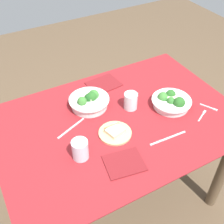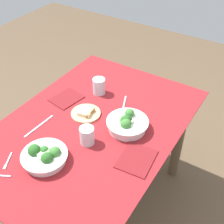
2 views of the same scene
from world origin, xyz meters
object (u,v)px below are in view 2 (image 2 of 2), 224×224
object	(u,v)px
broccoli_bowl_near	(127,124)
broccoli_bowl_far	(45,156)
fork_by_near_bowl	(8,162)
napkin_folded_upper	(66,98)
water_glass_center	(99,86)
napkin_folded_lower	(137,159)
table_knife_left	(39,126)
table_knife_right	(124,106)
bread_side_plate	(86,113)
water_glass_side	(87,136)

from	to	relation	value
broccoli_bowl_near	broccoli_bowl_far	bearing A→B (deg)	151.60
fork_by_near_bowl	napkin_folded_upper	bearing A→B (deg)	160.82
water_glass_center	napkin_folded_lower	world-z (taller)	water_glass_center
table_knife_left	napkin_folded_upper	world-z (taller)	napkin_folded_upper
napkin_folded_lower	fork_by_near_bowl	bearing A→B (deg)	123.45
water_glass_center	table_knife_left	size ratio (longest dim) A/B	0.48
table_knife_left	table_knife_right	world-z (taller)	same
water_glass_center	fork_by_near_bowl	size ratio (longest dim) A/B	1.03
broccoli_bowl_near	napkin_folded_upper	distance (m)	0.46
water_glass_center	napkin_folded_lower	size ratio (longest dim) A/B	0.53
bread_side_plate	fork_by_near_bowl	xyz separation A→B (m)	(-0.50, 0.11, -0.01)
bread_side_plate	water_glass_side	world-z (taller)	water_glass_side
broccoli_bowl_far	fork_by_near_bowl	size ratio (longest dim) A/B	2.29
bread_side_plate	napkin_folded_upper	size ratio (longest dim) A/B	0.95
broccoli_bowl_near	water_glass_center	bearing A→B (deg)	58.11
table_knife_right	bread_side_plate	bearing A→B (deg)	119.18
water_glass_center	table_knife_right	xyz separation A→B (m)	(-0.03, -0.20, -0.05)
broccoli_bowl_far	napkin_folded_lower	bearing A→B (deg)	-57.02
bread_side_plate	fork_by_near_bowl	world-z (taller)	bread_side_plate
broccoli_bowl_far	bread_side_plate	distance (m)	0.40
bread_side_plate	table_knife_right	size ratio (longest dim) A/B	0.89
water_glass_side	table_knife_right	xyz separation A→B (m)	(0.37, -0.01, -0.05)
broccoli_bowl_far	napkin_folded_upper	bearing A→B (deg)	27.28
water_glass_side	table_knife_left	world-z (taller)	water_glass_side
water_glass_side	bread_side_plate	bearing A→B (deg)	38.03
broccoli_bowl_near	fork_by_near_bowl	bearing A→B (deg)	144.03
napkin_folded_upper	napkin_folded_lower	size ratio (longest dim) A/B	0.93
bread_side_plate	water_glass_center	distance (m)	0.23
broccoli_bowl_far	water_glass_center	distance (m)	0.62
broccoli_bowl_near	water_glass_center	xyz separation A→B (m)	(0.20, 0.32, 0.01)
table_knife_left	napkin_folded_lower	world-z (taller)	napkin_folded_lower
fork_by_near_bowl	water_glass_center	bearing A→B (deg)	148.12
broccoli_bowl_far	water_glass_center	size ratio (longest dim) A/B	2.21
water_glass_center	fork_by_near_bowl	distance (m)	0.72
water_glass_center	table_knife_left	bearing A→B (deg)	166.45
napkin_folded_upper	table_knife_right	bearing A→B (deg)	-69.09
broccoli_bowl_far	napkin_folded_upper	world-z (taller)	broccoli_bowl_far
water_glass_center	broccoli_bowl_near	bearing A→B (deg)	-121.89
broccoli_bowl_far	water_glass_center	xyz separation A→B (m)	(0.61, 0.10, 0.02)
broccoli_bowl_far	napkin_folded_upper	xyz separation A→B (m)	(0.45, 0.23, -0.03)
water_glass_center	table_knife_right	size ratio (longest dim) A/B	0.53
broccoli_bowl_near	bread_side_plate	distance (m)	0.27
broccoli_bowl_near	table_knife_right	distance (m)	0.21
broccoli_bowl_near	water_glass_center	size ratio (longest dim) A/B	2.25
water_glass_center	napkin_folded_upper	xyz separation A→B (m)	(-0.16, 0.14, -0.05)
broccoli_bowl_near	napkin_folded_upper	size ratio (longest dim) A/B	1.27
napkin_folded_upper	napkin_folded_lower	world-z (taller)	same
bread_side_plate	napkin_folded_lower	xyz separation A→B (m)	(-0.15, -0.42, -0.01)
water_glass_center	bread_side_plate	bearing A→B (deg)	-166.11
broccoli_bowl_near	table_knife_left	world-z (taller)	broccoli_bowl_near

